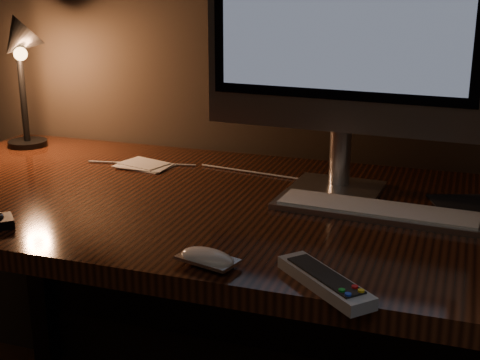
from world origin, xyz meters
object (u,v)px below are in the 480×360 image
(mouse, at_px, (208,260))
(desk_lamp, at_px, (20,60))
(monitor, at_px, (343,20))
(desk, at_px, (246,246))
(tv_remote, at_px, (325,281))
(keyboard, at_px, (377,210))

(mouse, xyz_separation_m, desk_lamp, (-0.74, 0.54, 0.23))
(monitor, relative_size, desk_lamp, 1.73)
(desk, xyz_separation_m, tv_remote, (0.26, -0.41, 0.14))
(desk, xyz_separation_m, mouse, (0.07, -0.39, 0.14))
(keyboard, xyz_separation_m, mouse, (-0.22, -0.34, 0.00))
(keyboard, bearing_deg, monitor, 136.31)
(monitor, distance_m, desk_lamp, 0.87)
(mouse, height_order, desk_lamp, desk_lamp)
(tv_remote, bearing_deg, desk_lamp, -168.24)
(keyboard, xyz_separation_m, tv_remote, (-0.03, -0.35, 0.00))
(keyboard, relative_size, desk_lamp, 1.16)
(desk, bearing_deg, mouse, -80.43)
(desk, distance_m, monitor, 0.53)
(mouse, distance_m, tv_remote, 0.20)
(tv_remote, height_order, desk_lamp, desk_lamp)
(tv_remote, bearing_deg, desk, 165.38)
(monitor, relative_size, keyboard, 1.48)
(desk, bearing_deg, keyboard, -10.58)
(desk, bearing_deg, tv_remote, -57.21)
(desk, xyz_separation_m, keyboard, (0.29, -0.05, 0.14))
(desk_lamp, bearing_deg, monitor, 13.46)
(tv_remote, xyz_separation_m, desk_lamp, (-0.94, 0.56, 0.23))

